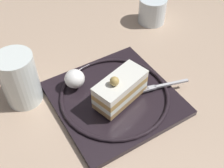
% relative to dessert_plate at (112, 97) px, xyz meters
% --- Properties ---
extents(ground_plane, '(2.40, 2.40, 0.00)m').
position_rel_dessert_plate_xyz_m(ground_plane, '(-0.00, -0.00, -0.01)').
color(ground_plane, tan).
extents(dessert_plate, '(0.29, 0.29, 0.02)m').
position_rel_dessert_plate_xyz_m(dessert_plate, '(0.00, 0.00, 0.00)').
color(dessert_plate, black).
rests_on(dessert_plate, ground_plane).
extents(cake_slice, '(0.06, 0.12, 0.07)m').
position_rel_dessert_plate_xyz_m(cake_slice, '(-0.02, -0.01, 0.04)').
color(cake_slice, tan).
rests_on(cake_slice, dessert_plate).
extents(whipped_cream_dollop, '(0.04, 0.04, 0.04)m').
position_rel_dessert_plate_xyz_m(whipped_cream_dollop, '(0.07, 0.04, 0.03)').
color(whipped_cream_dollop, white).
rests_on(whipped_cream_dollop, dessert_plate).
extents(fork, '(0.06, 0.11, 0.00)m').
position_rel_dessert_plate_xyz_m(fork, '(-0.06, -0.09, 0.01)').
color(fork, silver).
rests_on(fork, dessert_plate).
extents(drink_glass_near, '(0.08, 0.08, 0.07)m').
position_rel_dessert_plate_xyz_m(drink_glass_near, '(0.14, -0.29, 0.02)').
color(drink_glass_near, silver).
rests_on(drink_glass_near, ground_plane).
extents(drink_glass_far, '(0.08, 0.08, 0.12)m').
position_rel_dessert_plate_xyz_m(drink_glass_far, '(0.14, 0.13, 0.04)').
color(drink_glass_far, white).
rests_on(drink_glass_far, ground_plane).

